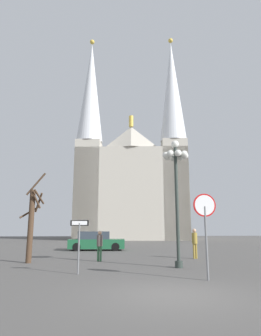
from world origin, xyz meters
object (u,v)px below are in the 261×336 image
at_px(cathedral, 132,181).
at_px(stop_sign, 205,218).
at_px(parked_car_near_green, 96,241).
at_px(pedestrian_standing, 100,243).
at_px(bare_tree, 32,221).
at_px(street_lamp, 176,175).
at_px(one_way_arrow_sign, 79,239).
at_px(pedestrian_walking, 195,240).

relative_size(cathedral, stop_sign, 11.17).
bearing_deg(stop_sign, parked_car_near_green, 105.46).
distance_m(cathedral, stop_sign, 39.03).
xyz_separation_m(stop_sign, pedestrian_standing, (-3.78, 6.39, -1.16)).
height_order(stop_sign, parked_car_near_green, stop_sign).
bearing_deg(parked_car_near_green, bare_tree, -111.45).
bearing_deg(cathedral, street_lamp, -92.66).
xyz_separation_m(one_way_arrow_sign, bare_tree, (-2.83, 4.17, 0.80)).
bearing_deg(pedestrian_walking, parked_car_near_green, 129.08).
height_order(street_lamp, bare_tree, street_lamp).
xyz_separation_m(bare_tree, pedestrian_walking, (9.37, 1.25, -1.10)).
height_order(street_lamp, parked_car_near_green, street_lamp).
bearing_deg(one_way_arrow_sign, pedestrian_standing, 79.46).
relative_size(one_way_arrow_sign, pedestrian_standing, 1.29).
bearing_deg(pedestrian_standing, cathedral, 80.63).
bearing_deg(pedestrian_standing, pedestrian_walking, 9.04).
distance_m(one_way_arrow_sign, bare_tree, 5.10).
xyz_separation_m(stop_sign, pedestrian_walking, (1.93, 7.29, -1.08)).
bearing_deg(bare_tree, pedestrian_standing, 5.30).
bearing_deg(parked_car_near_green, stop_sign, -74.54).
xyz_separation_m(cathedral, pedestrian_standing, (-5.27, -31.90, -8.62)).
xyz_separation_m(stop_sign, street_lamp, (-0.13, 3.37, 2.20)).
xyz_separation_m(cathedral, one_way_arrow_sign, (-6.10, -36.41, -8.24)).
xyz_separation_m(street_lamp, pedestrian_standing, (-3.64, 3.02, -3.37)).
bearing_deg(stop_sign, pedestrian_standing, 120.61).
bearing_deg(bare_tree, parked_car_near_green, 68.55).
relative_size(street_lamp, parked_car_near_green, 1.31).
height_order(parked_car_near_green, pedestrian_standing, pedestrian_standing).
relative_size(street_lamp, pedestrian_walking, 3.47).
bearing_deg(parked_car_near_green, street_lamp, -70.85).
bearing_deg(cathedral, one_way_arrow_sign, -99.52).
height_order(cathedral, pedestrian_standing, cathedral).
distance_m(bare_tree, pedestrian_walking, 9.52).
distance_m(parked_car_near_green, pedestrian_standing, 8.29).
bearing_deg(stop_sign, pedestrian_walking, 75.18).
bearing_deg(pedestrian_walking, cathedral, 90.82).
bearing_deg(one_way_arrow_sign, pedestrian_walking, 39.60).
relative_size(one_way_arrow_sign, parked_car_near_green, 0.45).
distance_m(cathedral, bare_tree, 34.27).
relative_size(stop_sign, street_lamp, 0.50).
distance_m(cathedral, one_way_arrow_sign, 37.82).
distance_m(cathedral, parked_car_near_green, 25.84).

